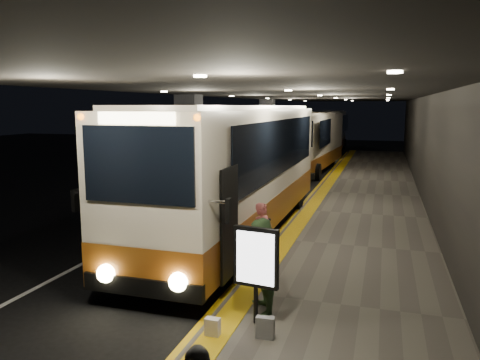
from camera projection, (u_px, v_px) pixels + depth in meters
The scene contains 17 objects.
ground at pixel (184, 245), 13.52m from camera, with size 90.00×90.00×0.00m, color black.
lane_line_white at pixel (193, 206), 18.77m from camera, with size 0.12×50.00×0.01m, color silver.
kerb_stripe_yellow at pixel (296, 213), 17.55m from camera, with size 0.18×50.00×0.01m, color gold.
sidewalk at pixel (361, 216), 16.84m from camera, with size 4.50×50.00×0.15m, color #514C44.
tactile_strip at pixel (309, 210), 17.38m from camera, with size 0.50×50.00×0.01m, color gold.
terminal_wall at pixel (434, 136), 15.73m from camera, with size 0.10×50.00×6.00m, color black.
support_columns at pixel (189, 154), 17.39m from camera, with size 0.80×24.80×4.40m.
canopy at pixel (302, 89), 16.79m from camera, with size 9.00×50.00×0.40m, color black.
coach_main at pixel (238, 175), 14.49m from camera, with size 2.65×12.51×3.88m.
coach_second at pixel (309, 144), 28.65m from camera, with size 2.97×11.28×3.50m.
coach_third at pixel (329, 133), 40.69m from camera, with size 2.74×11.17×3.48m.
passenger_boarding at pixel (263, 237), 10.93m from camera, with size 0.59×0.39×1.61m, color #CF6162.
passenger_waiting_green at pixel (261, 267), 8.61m from camera, with size 0.87×0.54×1.80m, color #406236.
bag_polka at pixel (265, 328), 7.77m from camera, with size 0.31×0.13×0.37m, color black.
bag_plain at pixel (213, 327), 7.85m from camera, with size 0.25×0.15×0.31m, color silver.
info_sign at pixel (256, 259), 8.16m from camera, with size 0.83×0.22×1.76m.
stanchion_post at pixel (267, 241), 11.57m from camera, with size 0.05×0.05×1.07m, color black.
Camera 1 is at (5.42, -12.00, 3.98)m, focal length 35.00 mm.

